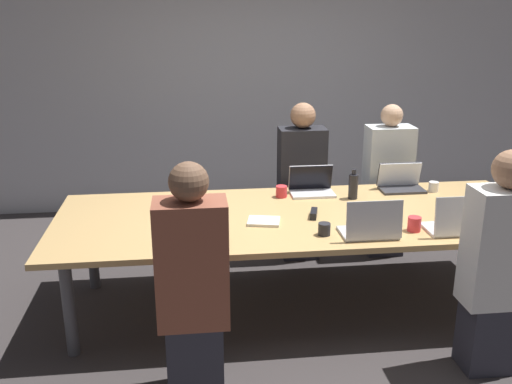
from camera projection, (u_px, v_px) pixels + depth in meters
ground_plane at (298, 304)px, 4.35m from camera, size 24.00×24.00×0.00m
curtain_wall at (260, 81)px, 6.15m from camera, size 12.00×0.06×2.80m
conference_table at (301, 221)px, 4.14m from camera, size 3.52×1.30×0.73m
laptop_near_right at (456, 222)px, 3.75m from camera, size 0.35×0.27×0.28m
person_near_right at (498, 267)px, 3.39m from camera, size 0.40×0.24×1.40m
cup_near_right at (414, 224)px, 3.81m from camera, size 0.09×0.09×0.10m
laptop_far_center at (312, 186)px, 4.57m from camera, size 0.35×0.22×0.23m
person_far_center at (301, 184)px, 4.99m from camera, size 0.40×0.24×1.40m
cup_far_center at (281, 192)px, 4.49m from camera, size 0.09×0.09×0.09m
bottle_far_center at (353, 186)px, 4.43m from camera, size 0.07×0.07×0.24m
laptop_near_left at (200, 234)px, 3.59m from camera, size 0.33×0.23×0.23m
person_near_left at (193, 286)px, 3.17m from camera, size 0.40×0.24×1.40m
laptop_near_midright at (371, 227)px, 3.68m from camera, size 0.37×0.26×0.27m
cup_near_midright at (324, 229)px, 3.74m from camera, size 0.08×0.08×0.08m
laptop_far_right at (401, 182)px, 4.67m from camera, size 0.36×0.22×0.22m
person_far_right at (387, 184)px, 5.07m from camera, size 0.40×0.24×1.37m
cup_far_right at (434, 187)px, 4.63m from camera, size 0.08×0.08×0.08m
stapler at (314, 214)px, 4.07m from camera, size 0.08×0.16×0.05m
notebook at (264, 221)px, 3.96m from camera, size 0.25×0.22×0.02m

